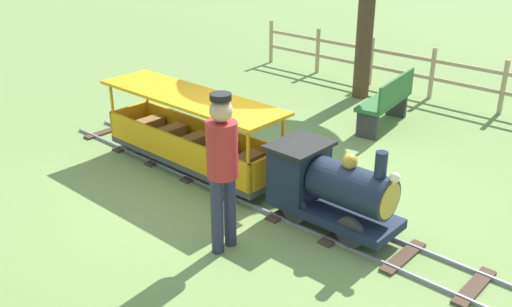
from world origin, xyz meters
The scene contains 7 objects.
ground_plane centered at (0.00, 0.00, 0.00)m, with size 60.00×60.00×0.00m, color #75934C.
track centered at (0.00, -0.04, 0.02)m, with size 0.69×6.40×0.04m.
locomotive centered at (0.00, 1.18, 0.48)m, with size 0.65×1.45×0.99m.
passenger_car centered at (0.00, -0.94, 0.42)m, with size 0.75×2.70×0.97m.
conductor_person centered at (1.03, 0.66, 0.96)m, with size 0.30×0.30×1.62m.
park_bench centered at (-3.01, 0.12, 0.42)m, with size 1.34×0.58×0.82m.
fence_section centered at (-4.81, -0.04, 0.48)m, with size 0.08×7.48×0.90m.
Camera 1 is at (4.46, 4.18, 3.19)m, focal length 40.29 mm.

